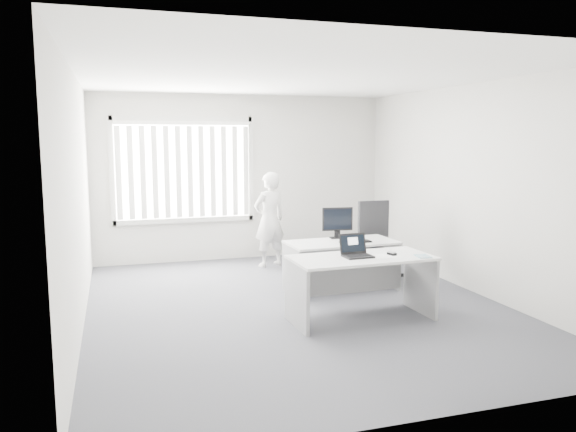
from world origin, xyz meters
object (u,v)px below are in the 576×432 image
object	(u,v)px
laptop	(358,246)
monitor	(337,223)
desk_far	(342,255)
office_chair	(378,255)
person	(270,219)
desk_near	(361,274)

from	to	relation	value
laptop	monitor	distance (m)	1.54
laptop	monitor	xyz separation A→B (m)	(0.36, 1.50, 0.03)
desk_far	monitor	distance (m)	0.48
office_chair	laptop	size ratio (longest dim) A/B	3.54
laptop	monitor	world-z (taller)	monitor
desk_far	laptop	xyz separation A→B (m)	(-0.33, -1.25, 0.37)
person	laptop	bearing A→B (deg)	77.00
person	laptop	distance (m)	2.98
person	desk_near	bearing A→B (deg)	78.11
desk_far	person	world-z (taller)	person
desk_far	office_chair	world-z (taller)	office_chair
office_chair	monitor	xyz separation A→B (m)	(-0.72, -0.16, 0.54)
office_chair	laptop	bearing A→B (deg)	-122.99
person	desk_far	bearing A→B (deg)	90.30
desk_far	person	xyz separation A→B (m)	(-0.54, 1.72, 0.28)
desk_far	monitor	world-z (taller)	monitor
office_chair	monitor	distance (m)	0.91
desk_near	person	bearing A→B (deg)	93.35
office_chair	laptop	world-z (taller)	office_chair
desk_near	desk_far	size ratio (longest dim) A/B	1.08
office_chair	person	distance (m)	1.89
desk_near	monitor	bearing A→B (deg)	76.40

